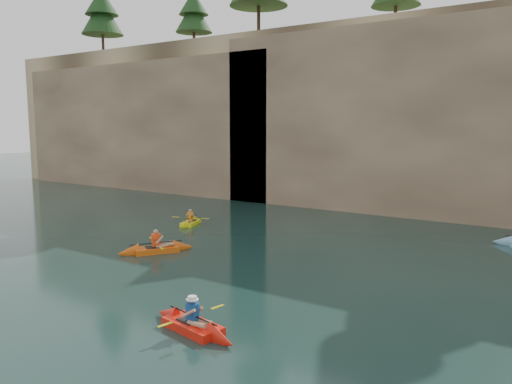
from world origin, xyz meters
The scene contains 9 objects.
ground centered at (0.00, 0.00, 0.00)m, with size 160.00×160.00×0.00m, color black.
cliff centered at (0.00, 30.00, 6.00)m, with size 70.00×16.00×12.00m, color tan.
cliff_slab_west centered at (-20.00, 22.60, 5.28)m, with size 26.00×2.40×10.56m, color tan.
cliff_slab_center centered at (2.00, 22.60, 5.70)m, with size 24.00×2.40×11.40m, color tan.
sea_cave_west centered at (-18.00, 21.95, 2.00)m, with size 4.50×1.00×4.00m, color black.
sea_cave_center centered at (-4.00, 21.95, 1.60)m, with size 3.50×1.00×3.20m, color black.
main_kayaker centered at (2.70, 2.81, 0.15)m, with size 3.14×2.08×1.14m.
kayaker_orange centered at (-3.81, 8.00, 0.15)m, with size 2.33×3.07×1.21m.
kayaker_yellow centered at (-6.51, 13.22, 0.13)m, with size 2.00×2.61×1.04m.
Camera 1 is at (10.86, -6.44, 5.24)m, focal length 35.00 mm.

